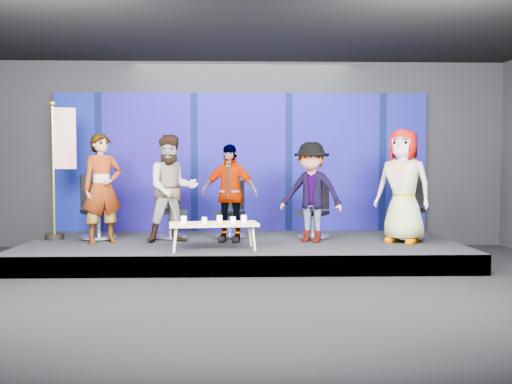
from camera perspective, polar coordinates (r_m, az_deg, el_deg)
The scene contains 21 objects.
ground at distance 7.03m, azimuth -1.32°, elevation -10.17°, with size 10.00×10.00×0.00m, color black.
room_walls at distance 6.90m, azimuth -1.35°, elevation 9.88°, with size 10.02×8.02×3.51m.
riser at distance 9.46m, azimuth -1.40°, elevation -5.83°, with size 7.00×3.00×0.30m, color black.
backdrop at distance 10.80m, azimuth -1.44°, elevation 2.98°, with size 7.00×0.08×2.60m, color #08145F.
chair_a at distance 10.03m, azimuth -15.55°, elevation -2.51°, with size 0.84×0.84×1.09m.
panelist_a at distance 9.50m, azimuth -15.11°, elevation 0.36°, with size 0.64×0.42×1.76m, color black.
chair_b at distance 9.89m, azimuth -8.62°, elevation -2.53°, with size 0.76×0.76×1.08m.
panelist_b at distance 9.35m, azimuth -8.39°, elevation 0.34°, with size 0.85×0.66×1.75m, color black.
chair_c at distance 9.87m, azimuth -2.56°, elevation -2.69°, with size 0.67×0.67×0.99m.
panelist_c at distance 9.34m, azimuth -2.69°, elevation -0.10°, with size 0.94×0.39×1.60m, color black.
chair_d at distance 9.85m, azimuth 5.81°, elevation -2.68°, with size 0.76×0.76×1.01m.
panelist_d at distance 9.32m, azimuth 5.54°, elevation -0.01°, with size 1.05×0.61×1.63m, color black.
chair_e at distance 10.04m, azimuth 14.84°, elevation -2.41°, with size 0.89×0.89×1.14m.
panelist_e at distance 9.50m, azimuth 14.51°, elevation 0.59°, with size 0.90×0.59×1.84m, color black.
coffee_table at distance 8.51m, azimuth -4.25°, elevation -3.31°, with size 1.36×0.70×0.40m.
mug_a at distance 8.50m, azimuth -7.24°, elevation -2.75°, with size 0.09×0.09×0.11m, color white.
mug_b at distance 8.43m, azimuth -5.19°, elevation -2.83°, with size 0.08×0.08×0.09m, color white.
mug_c at distance 8.63m, azimuth -3.67°, elevation -2.67°, with size 0.08×0.08×0.10m, color white.
mug_d at distance 8.43m, azimuth -2.32°, elevation -2.81°, with size 0.08×0.08×0.10m, color white.
mug_e at distance 8.58m, azimuth -1.21°, elevation -2.68°, with size 0.09×0.09×0.11m, color white.
flag_stand at distance 10.12m, azimuth -18.97°, elevation 2.47°, with size 0.54×0.31×2.34m.
Camera 1 is at (-0.03, -6.85, 1.60)m, focal length 40.00 mm.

